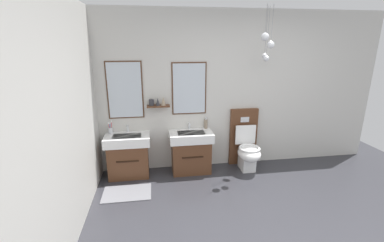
{
  "coord_description": "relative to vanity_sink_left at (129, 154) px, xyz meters",
  "views": [
    {
      "loc": [
        -1.45,
        -2.1,
        2.06
      ],
      "look_at": [
        -0.88,
        1.64,
        0.94
      ],
      "focal_mm": 24.54,
      "sensor_mm": 36.0,
      "label": 1
    }
  ],
  "objects": [
    {
      "name": "wall_left",
      "position": [
        -0.51,
        -1.88,
        0.94
      ],
      "size": [
        0.12,
        4.36,
        2.59
      ],
      "primitive_type": "cube",
      "color": "beige",
      "rests_on": "ground"
    },
    {
      "name": "bath_mat",
      "position": [
        0.0,
        -0.57,
        -0.35
      ],
      "size": [
        0.68,
        0.44,
        0.01
      ],
      "primitive_type": "cube",
      "color": "slate",
      "rests_on": "ground"
    },
    {
      "name": "tap_on_left_sink",
      "position": [
        0.0,
        0.16,
        0.4
      ],
      "size": [
        0.03,
        0.13,
        0.11
      ],
      "color": "silver",
      "rests_on": "vanity_sink_left"
    },
    {
      "name": "vanity_sink_right",
      "position": [
        1.01,
        0.0,
        0.0
      ],
      "size": [
        0.7,
        0.45,
        0.69
      ],
      "color": "#56331E",
      "rests_on": "ground"
    },
    {
      "name": "toothbrush_cup",
      "position": [
        -0.27,
        0.14,
        0.38
      ],
      "size": [
        0.07,
        0.07,
        0.21
      ],
      "color": "silver",
      "rests_on": "vanity_sink_left"
    },
    {
      "name": "wall_back",
      "position": [
        1.85,
        0.24,
        0.94
      ],
      "size": [
        4.88,
        0.64,
        2.59
      ],
      "color": "beige",
      "rests_on": "ground"
    },
    {
      "name": "tap_on_right_sink",
      "position": [
        1.01,
        0.16,
        0.4
      ],
      "size": [
        0.03,
        0.13,
        0.11
      ],
      "color": "silver",
      "rests_on": "vanity_sink_right"
    },
    {
      "name": "soap_dispenser",
      "position": [
        1.29,
        0.15,
        0.41
      ],
      "size": [
        0.06,
        0.06,
        0.19
      ],
      "color": "gray",
      "rests_on": "vanity_sink_right"
    },
    {
      "name": "vanity_sink_left",
      "position": [
        0.0,
        0.0,
        0.0
      ],
      "size": [
        0.7,
        0.45,
        0.69
      ],
      "color": "#56331E",
      "rests_on": "ground"
    },
    {
      "name": "toilet",
      "position": [
        1.96,
        -0.02,
        0.02
      ],
      "size": [
        0.48,
        0.62,
        1.0
      ],
      "color": "#56331E",
      "rests_on": "ground"
    }
  ]
}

